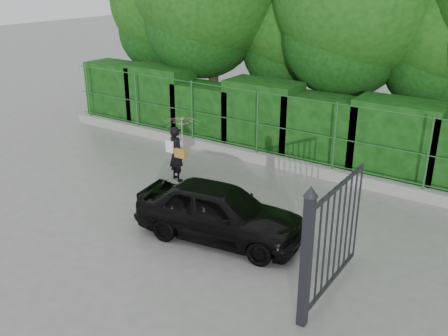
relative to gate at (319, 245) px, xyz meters
The scene contains 7 objects.
ground 4.81m from the gate, behind, with size 80.00×80.00×0.00m, color gray.
kerb 7.04m from the gate, 131.36° to the left, with size 14.00×0.25×0.30m, color #9E9E99.
fence 6.82m from the gate, 129.97° to the left, with size 14.13×0.06×1.80m.
hedge 7.78m from the gate, 126.82° to the left, with size 14.20×1.20×2.17m.
gate is the anchor object (origin of this frame).
woman 5.95m from the gate, 150.01° to the left, with size 0.96×0.98×1.73m.
car 2.87m from the gate, 158.21° to the left, with size 1.41×3.50×1.19m, color black.
Camera 1 is at (7.15, -7.15, 5.16)m, focal length 40.00 mm.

